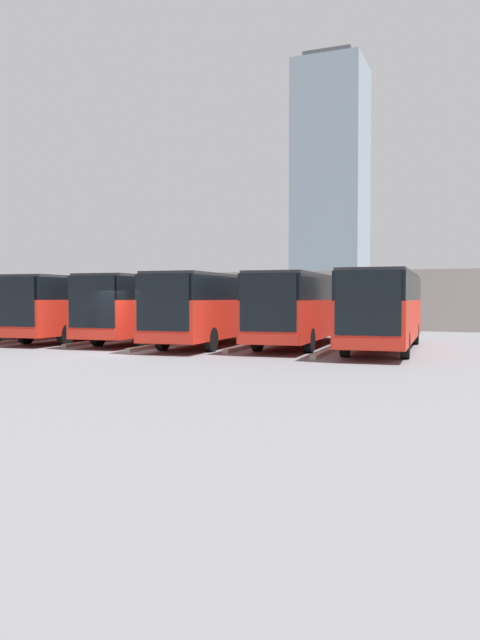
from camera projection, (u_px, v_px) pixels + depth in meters
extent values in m
plane|color=slate|center=(119.00, 353.00, 24.93)|extent=(600.00, 600.00, 0.00)
cube|color=red|center=(385.00, 320.00, 26.24)|extent=(3.13, 11.94, 1.66)
cube|color=black|center=(385.00, 288.00, 26.19)|extent=(3.09, 11.76, 1.02)
cube|color=black|center=(368.00, 303.00, 20.60)|extent=(2.17, 0.16, 2.18)
cube|color=red|center=(367.00, 344.00, 20.64)|extent=(2.34, 0.19, 0.40)
cube|color=#333338|center=(385.00, 274.00, 26.17)|extent=(3.01, 11.46, 0.12)
cylinder|color=black|center=(405.00, 345.00, 22.45)|extent=(0.36, 1.02, 1.00)
cylinder|color=black|center=(345.00, 344.00, 23.14)|extent=(0.36, 1.02, 1.00)
cylinder|color=black|center=(415.00, 334.00, 29.40)|extent=(0.36, 1.02, 1.00)
cylinder|color=black|center=(369.00, 333.00, 30.08)|extent=(0.36, 1.02, 1.00)
cube|color=#9E9E99|center=(329.00, 350.00, 25.35)|extent=(0.61, 6.59, 0.15)
cube|color=red|center=(303.00, 318.00, 28.68)|extent=(3.13, 11.94, 1.66)
cube|color=black|center=(303.00, 289.00, 28.63)|extent=(3.09, 11.76, 1.02)
cube|color=black|center=(268.00, 302.00, 23.04)|extent=(2.17, 0.16, 2.18)
cube|color=red|center=(268.00, 339.00, 23.08)|extent=(2.34, 0.19, 0.40)
cube|color=#333338|center=(303.00, 276.00, 28.61)|extent=(3.01, 11.46, 0.12)
cylinder|color=black|center=(309.00, 340.00, 24.89)|extent=(0.36, 1.02, 1.00)
cylinder|color=black|center=(257.00, 339.00, 25.58)|extent=(0.36, 1.02, 1.00)
cylinder|color=black|center=(339.00, 331.00, 31.84)|extent=(0.36, 1.02, 1.00)
cylinder|color=black|center=(298.00, 330.00, 32.52)|extent=(0.36, 1.02, 1.00)
cube|color=#9E9E99|center=(250.00, 346.00, 27.79)|extent=(0.61, 6.59, 0.15)
cube|color=red|center=(217.00, 318.00, 29.18)|extent=(3.13, 11.94, 1.66)
cube|color=black|center=(217.00, 289.00, 29.13)|extent=(3.09, 11.76, 1.02)
cube|color=black|center=(162.00, 302.00, 23.54)|extent=(2.17, 0.16, 2.18)
cube|color=red|center=(162.00, 338.00, 23.58)|extent=(2.34, 0.19, 0.40)
cube|color=#333338|center=(217.00, 277.00, 29.11)|extent=(3.01, 11.46, 0.12)
cylinder|color=black|center=(211.00, 340.00, 25.39)|extent=(0.36, 1.02, 1.00)
cylinder|color=black|center=(162.00, 339.00, 26.08)|extent=(0.36, 1.02, 1.00)
cylinder|color=black|center=(262.00, 331.00, 32.34)|extent=(0.36, 1.02, 1.00)
cylinder|color=black|center=(222.00, 330.00, 33.02)|extent=(0.36, 1.02, 1.00)
cube|color=#9E9E99|center=(163.00, 345.00, 28.29)|extent=(0.61, 6.59, 0.15)
cube|color=red|center=(155.00, 316.00, 31.50)|extent=(3.13, 11.94, 1.66)
cube|color=black|center=(155.00, 290.00, 31.45)|extent=(3.09, 11.76, 1.02)
cube|color=black|center=(91.00, 302.00, 25.86)|extent=(2.17, 0.16, 2.18)
cube|color=red|center=(92.00, 335.00, 25.90)|extent=(2.34, 0.19, 0.40)
cube|color=#333338|center=(155.00, 278.00, 31.43)|extent=(3.01, 11.46, 0.12)
cylinder|color=black|center=(140.00, 336.00, 27.72)|extent=(0.36, 1.02, 1.00)
cylinder|color=black|center=(98.00, 335.00, 28.40)|extent=(0.36, 1.02, 1.00)
cylinder|color=black|center=(202.00, 328.00, 34.66)|extent=(0.36, 1.02, 1.00)
cylinder|color=black|center=(167.00, 328.00, 35.35)|extent=(0.36, 1.02, 1.00)
cube|color=#9E9E99|center=(103.00, 341.00, 30.61)|extent=(0.61, 6.59, 0.15)
cube|color=red|center=(88.00, 315.00, 32.70)|extent=(3.13, 11.94, 1.66)
cube|color=black|center=(88.00, 290.00, 32.65)|extent=(3.09, 11.76, 1.02)
cube|color=black|center=(13.00, 302.00, 27.06)|extent=(2.17, 0.16, 2.18)
cube|color=red|center=(13.00, 333.00, 27.10)|extent=(2.34, 0.19, 0.40)
cube|color=#333338|center=(88.00, 279.00, 32.63)|extent=(3.01, 11.46, 0.12)
cylinder|color=black|center=(65.00, 334.00, 28.91)|extent=(0.36, 1.02, 1.00)
cylinder|color=black|center=(26.00, 334.00, 29.60)|extent=(0.36, 1.02, 1.00)
cylinder|color=black|center=(139.00, 327.00, 35.86)|extent=(0.36, 1.02, 1.00)
cylinder|color=black|center=(106.00, 327.00, 36.54)|extent=(0.36, 1.02, 1.00)
cube|color=#9E9E99|center=(36.00, 339.00, 31.81)|extent=(0.61, 6.59, 0.15)
cube|color=red|center=(32.00, 314.00, 34.39)|extent=(3.13, 11.94, 1.66)
cube|color=black|center=(32.00, 290.00, 34.34)|extent=(3.09, 11.76, 1.02)
cube|color=#333338|center=(32.00, 280.00, 34.32)|extent=(3.01, 11.46, 0.12)
cylinder|color=black|center=(4.00, 332.00, 30.60)|extent=(0.36, 1.02, 1.00)
cylinder|color=black|center=(86.00, 326.00, 37.55)|extent=(0.36, 1.02, 1.00)
cylinder|color=black|center=(55.00, 325.00, 38.23)|extent=(0.36, 1.02, 1.00)
cube|color=#A8A399|center=(304.00, 300.00, 49.93)|extent=(44.51, 12.25, 4.06)
cube|color=silver|center=(327.00, 280.00, 56.95)|extent=(44.51, 3.00, 0.24)
cylinder|color=slate|center=(180.00, 300.00, 63.79)|extent=(0.20, 0.20, 3.81)
cube|color=#93A8B7|center=(331.00, 185.00, 194.40)|extent=(20.95, 20.95, 74.44)
cube|color=#4C4C51|center=(332.00, 60.00, 193.00)|extent=(14.67, 14.67, 2.40)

